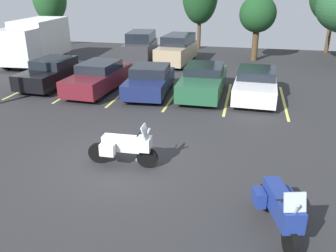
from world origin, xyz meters
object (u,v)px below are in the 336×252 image
(car_maroon, at_px, (99,77))
(car_green, at_px, (203,81))
(motorcycle_second, at_px, (280,207))
(box_truck, at_px, (36,40))
(motorcycle_touring, at_px, (124,146))
(car_far_tan, at_px, (177,49))
(car_navy, at_px, (150,80))
(car_far_charcoal, at_px, (141,47))
(car_white, at_px, (256,84))
(car_black, at_px, (52,73))

(car_maroon, distance_m, car_green, 5.33)
(motorcycle_second, xyz_separation_m, box_truck, (-15.08, 15.07, 0.86))
(motorcycle_touring, bearing_deg, box_truck, 129.98)
(car_maroon, distance_m, car_far_tan, 7.80)
(car_navy, relative_size, car_far_charcoal, 0.99)
(motorcycle_touring, bearing_deg, car_green, 80.09)
(car_white, distance_m, box_truck, 15.45)
(car_black, height_order, car_navy, car_black)
(car_far_tan, bearing_deg, motorcycle_second, -71.57)
(car_white, bearing_deg, car_navy, -175.33)
(car_green, height_order, car_far_tan, car_far_tan)
(motorcycle_second, height_order, car_far_tan, car_far_tan)
(motorcycle_second, bearing_deg, box_truck, 135.03)
(car_green, height_order, box_truck, box_truck)
(motorcycle_second, bearing_deg, car_maroon, 130.59)
(motorcycle_second, xyz_separation_m, car_black, (-11.08, 9.96, 0.04))
(car_black, height_order, car_far_charcoal, car_far_charcoal)
(car_green, distance_m, car_far_tan, 7.39)
(car_white, bearing_deg, motorcycle_second, -87.29)
(motorcycle_touring, height_order, car_white, car_white)
(car_maroon, bearing_deg, car_white, 3.03)
(car_navy, bearing_deg, motorcycle_touring, -80.54)
(motorcycle_touring, relative_size, car_white, 0.49)
(motorcycle_touring, height_order, car_black, car_black)
(car_white, bearing_deg, car_far_charcoal, 137.89)
(car_far_charcoal, relative_size, box_truck, 0.71)
(car_far_charcoal, relative_size, car_far_tan, 0.92)
(car_black, distance_m, box_truck, 6.54)
(motorcycle_touring, height_order, car_far_tan, car_far_tan)
(motorcycle_touring, xyz_separation_m, car_white, (3.89, 7.82, 0.05))
(car_maroon, relative_size, car_far_tan, 1.03)
(car_black, distance_m, car_navy, 5.49)
(car_navy, distance_m, car_white, 5.14)
(car_black, relative_size, car_far_charcoal, 1.00)
(motorcycle_touring, xyz_separation_m, car_black, (-6.71, 7.67, 0.09))
(box_truck, bearing_deg, car_maroon, -38.42)
(car_maroon, relative_size, car_white, 1.10)
(car_navy, distance_m, car_far_tan, 7.35)
(motorcycle_touring, relative_size, car_black, 0.50)
(motorcycle_touring, height_order, motorcycle_second, motorcycle_second)
(motorcycle_touring, xyz_separation_m, motorcycle_second, (4.36, -2.29, 0.05))
(motorcycle_touring, xyz_separation_m, car_maroon, (-3.93, 7.40, 0.08))
(motorcycle_second, height_order, box_truck, box_truck)
(motorcycle_second, relative_size, car_navy, 0.51)
(car_green, relative_size, car_far_charcoal, 1.09)
(car_green, bearing_deg, motorcycle_touring, -99.91)
(car_navy, bearing_deg, car_far_charcoal, 109.91)
(motorcycle_touring, relative_size, car_far_tan, 0.46)
(motorcycle_second, distance_m, car_far_charcoal, 19.09)
(car_black, relative_size, car_maroon, 0.89)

